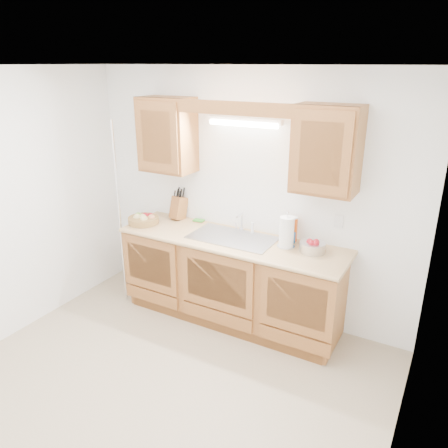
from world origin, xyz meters
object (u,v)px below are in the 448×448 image
Objects in this scene: fruit_basket at (144,219)px; paper_towel at (287,232)px; apple_bowl at (312,246)px; knife_block at (179,207)px.

fruit_basket is 1.24× the size of paper_towel.
apple_bowl is at bearing 4.86° from fruit_basket.
fruit_basket is 1.79× the size of apple_bowl.
apple_bowl reaches higher than fruit_basket.
knife_block is 1.03× the size of paper_towel.
knife_block is 1.58m from apple_bowl.
fruit_basket is 1.21× the size of knife_block.
fruit_basket is 1.58m from paper_towel.
fruit_basket is at bearing -175.14° from apple_bowl.
fruit_basket is 1.83m from apple_bowl.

